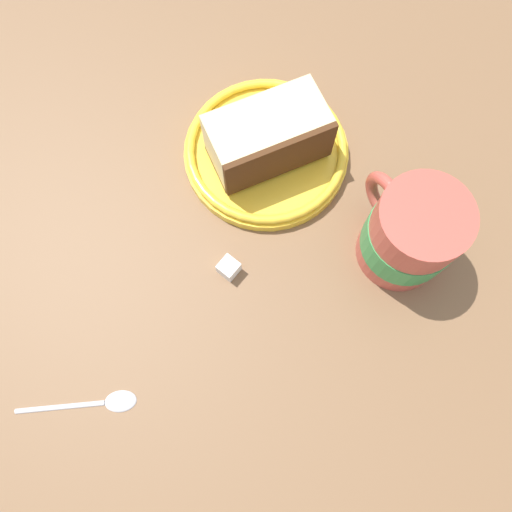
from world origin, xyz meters
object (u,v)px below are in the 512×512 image
object	(u,v)px
cake_slice	(268,137)
sugar_cube	(228,266)
teaspoon	(102,403)
small_plate	(266,151)
tea_mug	(410,234)

from	to	relation	value
cake_slice	sugar_cube	bearing A→B (deg)	-44.43
teaspoon	small_plate	bearing A→B (deg)	122.32
small_plate	tea_mug	world-z (taller)	tea_mug
small_plate	teaspoon	bearing A→B (deg)	-57.68
small_plate	teaspoon	size ratio (longest dim) A/B	1.61
teaspoon	sugar_cube	xyz separation A→B (cm)	(-6.40, 16.15, 0.55)
small_plate	sugar_cube	distance (cm)	13.30
small_plate	tea_mug	bearing A→B (deg)	23.85
tea_mug	cake_slice	bearing A→B (deg)	-155.73
small_plate	sugar_cube	world-z (taller)	small_plate
teaspoon	sugar_cube	size ratio (longest dim) A/B	6.01
small_plate	cake_slice	bearing A→B (deg)	-3.18
teaspoon	sugar_cube	bearing A→B (deg)	111.62
tea_mug	sugar_cube	world-z (taller)	tea_mug
cake_slice	teaspoon	xyz separation A→B (cm)	(15.75, -25.32, -3.94)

